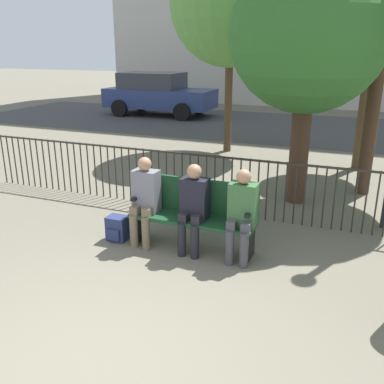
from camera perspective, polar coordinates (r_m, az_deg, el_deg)
The scene contains 12 objects.
ground_plane at distance 3.98m, azimuth -13.82°, elevation -21.64°, with size 80.00×80.00×0.00m, color #605B4C.
park_bench at distance 5.60m, azimuth 0.30°, elevation -2.75°, with size 1.65×0.45×0.92m.
seated_person_0 at distance 5.69m, azimuth -6.32°, elevation -0.67°, with size 0.34×0.39×1.20m.
seated_person_1 at distance 5.41m, azimuth 0.17°, elevation -1.69°, with size 0.34×0.39×1.17m.
seated_person_2 at distance 5.23m, azimuth 6.65°, elevation -2.59°, with size 0.34×0.39×1.18m.
backpack at distance 6.02m, azimuth -9.90°, elevation -4.81°, with size 0.28×0.25×0.34m.
fence_railing at distance 6.73m, azimuth 4.21°, elevation 1.56°, with size 9.01×0.03×0.95m.
tree_0 at distance 10.86m, azimuth 5.20°, elevation 23.65°, with size 2.86×2.86×4.92m.
tree_1 at distance 9.88m, azimuth 23.44°, elevation 22.04°, with size 1.81×1.81×4.29m.
tree_2 at distance 7.23m, azimuth 15.31°, elevation 19.65°, with size 2.48×2.48×3.99m.
street_surface at distance 14.74m, azimuth 14.22°, elevation 8.29°, with size 24.00×6.00×0.01m.
parked_car_0 at distance 16.97m, azimuth -4.59°, elevation 12.98°, with size 4.20×1.94×1.62m.
Camera 1 is at (1.91, -2.39, 2.55)m, focal length 40.00 mm.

